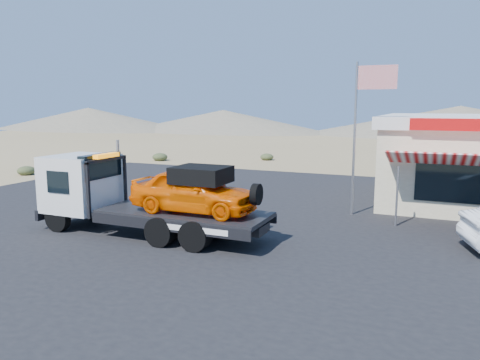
{
  "coord_description": "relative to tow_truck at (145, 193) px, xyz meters",
  "views": [
    {
      "loc": [
        7.86,
        -14.17,
        4.41
      ],
      "look_at": [
        0.75,
        2.28,
        1.5
      ],
      "focal_mm": 35.0,
      "sensor_mm": 36.0,
      "label": 1
    }
  ],
  "objects": [
    {
      "name": "desert_scrub",
      "position": [
        -12.89,
        9.58,
        -1.16
      ],
      "size": [
        27.22,
        34.56,
        0.71
      ],
      "color": "#344022",
      "rests_on": "ground"
    },
    {
      "name": "asphalt_lot",
      "position": [
        3.24,
        4.21,
        -1.45
      ],
      "size": [
        32.0,
        24.0,
        0.02
      ],
      "primitive_type": "cube",
      "color": "black",
      "rests_on": "ground"
    },
    {
      "name": "tow_truck",
      "position": [
        0.0,
        0.0,
        0.0
      ],
      "size": [
        8.08,
        2.4,
        2.7
      ],
      "color": "black",
      "rests_on": "asphalt_lot"
    },
    {
      "name": "ground",
      "position": [
        1.24,
        1.21,
        -1.46
      ],
      "size": [
        120.0,
        120.0,
        0.0
      ],
      "primitive_type": "plane",
      "color": "#937C53",
      "rests_on": "ground"
    },
    {
      "name": "flagpole",
      "position": [
        6.17,
        5.71,
        2.31
      ],
      "size": [
        1.55,
        0.1,
        6.0
      ],
      "color": "#99999E",
      "rests_on": "asphalt_lot"
    },
    {
      "name": "distant_hills",
      "position": [
        -8.53,
        56.35,
        0.43
      ],
      "size": [
        126.0,
        48.0,
        4.2
      ],
      "color": "#726B59",
      "rests_on": "ground"
    }
  ]
}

